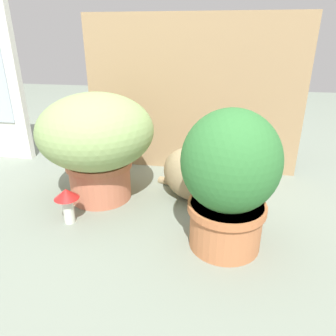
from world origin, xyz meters
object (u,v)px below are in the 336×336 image
(cat, at_px, (196,173))
(mushroom_ornament_red, at_px, (67,199))
(grass_planter, at_px, (97,139))
(leafy_planter, at_px, (229,178))

(cat, height_order, mushroom_ornament_red, cat)
(cat, relative_size, mushroom_ornament_red, 2.55)
(grass_planter, height_order, cat, grass_planter)
(grass_planter, distance_m, mushroom_ornament_red, 0.26)
(grass_planter, relative_size, cat, 1.31)
(leafy_planter, height_order, cat, leafy_planter)
(grass_planter, xyz_separation_m, leafy_planter, (0.51, -0.24, -0.02))
(cat, distance_m, mushroom_ornament_red, 0.50)
(leafy_planter, height_order, mushroom_ornament_red, leafy_planter)
(grass_planter, height_order, leafy_planter, leafy_planter)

